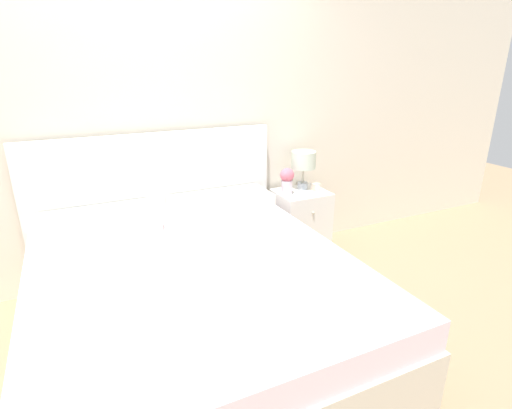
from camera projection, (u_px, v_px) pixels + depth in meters
name	position (u px, v px, depth m)	size (l,w,h in m)	color
ground_plane	(163.00, 270.00, 3.40)	(12.00, 12.00, 0.00)	tan
wall_back	(147.00, 114.00, 3.02)	(8.00, 0.06, 2.60)	silver
bed	(194.00, 296.00, 2.49)	(1.91, 2.06, 1.17)	beige
nightstand	(300.00, 223.00, 3.60)	(0.44, 0.41, 0.60)	white
table_lamp	(304.00, 162.00, 3.49)	(0.21, 0.21, 0.34)	#A8B2BC
flower_vase	(287.00, 180.00, 3.39)	(0.12, 0.12, 0.23)	silver
alarm_clock	(316.00, 187.00, 3.52)	(0.07, 0.06, 0.06)	beige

